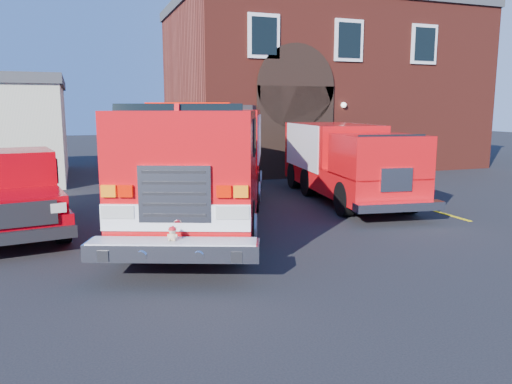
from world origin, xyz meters
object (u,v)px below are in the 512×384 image
object	(u,v)px
fire_station	(317,86)
fire_engine	(208,161)
pickup_truck	(9,192)
secondary_truck	(345,159)

from	to	relation	value
fire_station	fire_engine	bearing A→B (deg)	-127.82
pickup_truck	secondary_truck	distance (m)	10.22
fire_engine	pickup_truck	world-z (taller)	fire_engine
fire_engine	secondary_truck	size ratio (longest dim) A/B	1.34
pickup_truck	secondary_truck	bearing A→B (deg)	5.22
fire_station	secondary_truck	size ratio (longest dim) A/B	1.91
fire_station	secondary_truck	world-z (taller)	fire_station
fire_station	secondary_truck	distance (m)	11.40
secondary_truck	fire_engine	bearing A→B (deg)	-163.14
fire_engine	pickup_truck	distance (m)	5.11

